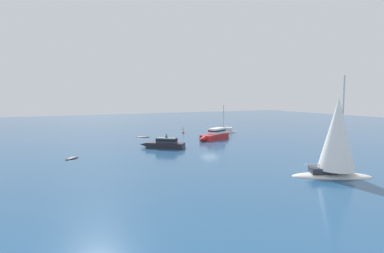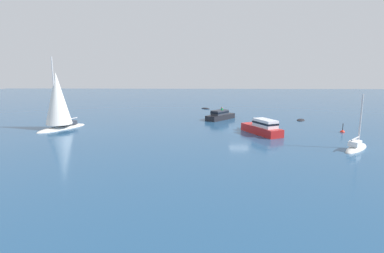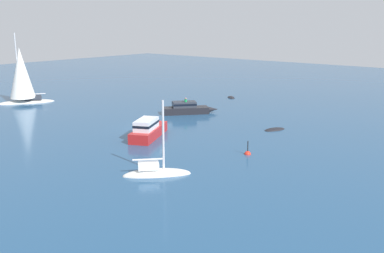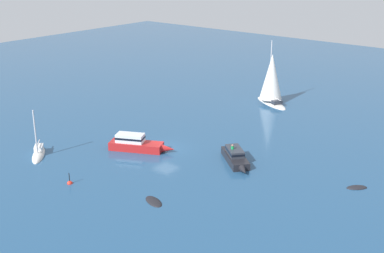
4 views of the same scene
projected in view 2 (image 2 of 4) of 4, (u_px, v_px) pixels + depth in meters
The scene contains 8 objects.
ground_plane at pixel (239, 130), 42.13m from camera, with size 160.00×160.00×0.00m, color navy.
dinghy at pixel (301, 120), 49.61m from camera, with size 2.74×1.96×0.38m.
launch at pixel (221, 115), 50.47m from camera, with size 6.01×5.36×2.02m.
motor_cruiser at pixel (261, 127), 39.62m from camera, with size 7.53×4.69×1.91m.
ketch at pixel (58, 103), 42.07m from camera, with size 7.52×5.41×9.87m.
skiff at pixel (206, 109), 63.24m from camera, with size 2.12×2.14×0.44m.
sloop at pixel (356, 148), 32.13m from camera, with size 4.56×4.30×6.02m.
channel_buoy at pixel (342, 132), 40.58m from camera, with size 0.56×0.56×1.44m.
Camera 2 is at (41.49, -5.10, 8.19)m, focal length 29.87 mm.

